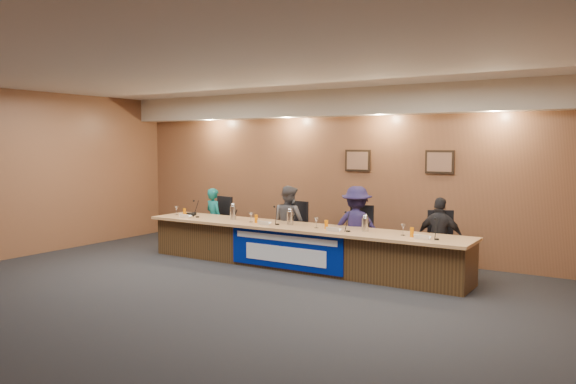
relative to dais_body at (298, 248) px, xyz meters
The scene contains 40 objects.
floor 2.43m from the dais_body, 90.00° to the right, with size 10.00×10.00×0.00m, color black.
ceiling 3.73m from the dais_body, 90.00° to the right, with size 10.00×8.00×0.04m, color silver.
wall_back 2.03m from the dais_body, 90.00° to the left, with size 10.00×0.04×3.20m, color brown.
wall_left 5.69m from the dais_body, 154.36° to the right, with size 0.04×8.00×3.20m, color brown.
soffit 2.93m from the dais_body, 90.00° to the left, with size 10.00×0.50×0.50m, color beige.
dais_body is the anchor object (origin of this frame).
dais_top 0.38m from the dais_body, 90.00° to the right, with size 6.10×0.95×0.05m, color tan.
banner 0.42m from the dais_body, 90.00° to the right, with size 2.20×0.02×0.65m, color #00147F.
banner_text_upper 0.49m from the dais_body, 90.00° to the right, with size 2.00×0.01×0.10m, color silver.
banner_text_lower 0.43m from the dais_body, 90.00° to the right, with size 1.60×0.01×0.28m, color silver.
wall_photo_left 2.21m from the dais_body, 75.71° to the left, with size 0.52×0.04×0.42m, color black.
wall_photo_right 2.95m from the dais_body, 38.13° to the left, with size 0.52×0.04×0.42m, color black.
panelist_a 2.44m from the dais_body, 166.86° to the left, with size 0.46×0.30×1.27m, color #0C5553.
panelist_b 0.84m from the dais_body, 134.01° to the left, with size 0.68×0.53×1.39m, color #4A494E.
panelist_c 1.09m from the dais_body, 32.34° to the left, with size 0.93×0.53×1.44m, color #1C163C.
panelist_d 2.43m from the dais_body, 13.19° to the left, with size 0.77×0.32×1.32m, color black.
office_chair_a 2.45m from the dais_body, 164.57° to the left, with size 0.48×0.48×0.08m, color black.
office_chair_b 0.85m from the dais_body, 129.27° to the left, with size 0.48×0.48×0.08m, color black.
office_chair_c 1.09m from the dais_body, 36.80° to the left, with size 0.48×0.48×0.08m, color black.
office_chair_d 2.44m from the dais_body, 15.47° to the left, with size 0.48×0.48×0.08m, color black.
nameplate_a 2.44m from the dais_body, behind, with size 0.24×0.06×0.09m, color white.
microphone_a 2.24m from the dais_body, behind, with size 0.07×0.07×0.02m, color black.
juice_glass_a 2.61m from the dais_body, behind, with size 0.06×0.06×0.15m, color orange.
water_glass_a 2.84m from the dais_body, behind, with size 0.08×0.08×0.18m, color silver.
nameplate_b 0.76m from the dais_body, 153.35° to the right, with size 0.24×0.06×0.09m, color white.
microphone_b 0.55m from the dais_body, 158.28° to the right, with size 0.07×0.07×0.02m, color black.
juice_glass_b 0.94m from the dais_body, behind, with size 0.06×0.06×0.15m, color orange.
water_glass_b 1.05m from the dais_body, behind, with size 0.08×0.08×0.18m, color silver.
nameplate_c 1.01m from the dais_body, 19.92° to the right, with size 0.24×0.06×0.09m, color white.
microphone_c 1.16m from the dais_body, ahead, with size 0.07×0.07×0.02m, color black.
juice_glass_c 0.79m from the dais_body, ahead, with size 0.06×0.06×0.15m, color orange.
water_glass_c 0.66m from the dais_body, 14.41° to the right, with size 0.08×0.08×0.18m, color silver.
nameplate_d 2.38m from the dais_body, ahead, with size 0.24×0.06×0.09m, color white.
microphone_d 2.56m from the dais_body, ahead, with size 0.07×0.07×0.02m, color black.
juice_glass_d 2.18m from the dais_body, ahead, with size 0.06×0.06×0.15m, color orange.
water_glass_d 2.02m from the dais_body, ahead, with size 0.08×0.08×0.18m, color silver.
carafe_left 1.52m from the dais_body, behind, with size 0.12×0.12×0.25m, color silver.
carafe_mid 0.54m from the dais_body, behind, with size 0.11×0.11×0.24m, color silver.
carafe_right 1.38m from the dais_body, ahead, with size 0.11×0.11×0.22m, color silver.
speakerphone 2.55m from the dais_body, behind, with size 0.32×0.32×0.05m, color black.
Camera 1 is at (5.06, -5.91, 2.17)m, focal length 35.00 mm.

